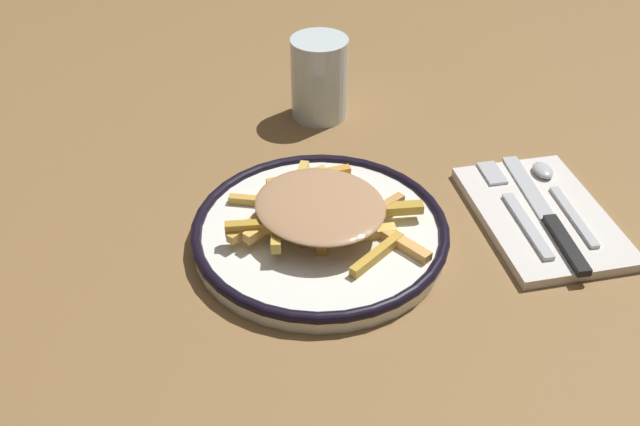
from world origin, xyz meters
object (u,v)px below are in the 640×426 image
at_px(water_glass, 319,78).
at_px(fries_heap, 322,207).
at_px(spoon, 554,188).
at_px(fork, 514,206).
at_px(napkin, 542,216).
at_px(knife, 550,220).
at_px(plate, 320,232).

bearing_deg(water_glass, fries_heap, -99.66).
relative_size(fries_heap, spoon, 1.37).
bearing_deg(fork, fries_heap, 178.87).
xyz_separation_m(napkin, water_glass, (-0.20, 0.27, 0.05)).
bearing_deg(napkin, fork, 156.52).
bearing_deg(knife, spoon, 61.43).
relative_size(plate, spoon, 1.77).
distance_m(napkin, knife, 0.02).
bearing_deg(water_glass, plate, -100.07).
relative_size(fork, spoon, 1.16).
relative_size(fries_heap, knife, 0.99).
height_order(fork, knife, knife).
xyz_separation_m(plate, fries_heap, (0.00, 0.01, 0.03)).
bearing_deg(knife, napkin, 88.09).
xyz_separation_m(plate, napkin, (0.24, -0.01, -0.01)).
height_order(spoon, water_glass, water_glass).
bearing_deg(napkin, plate, 178.10).
distance_m(fries_heap, knife, 0.24).
bearing_deg(napkin, knife, -91.91).
relative_size(fries_heap, napkin, 1.04).
bearing_deg(fork, napkin, -23.48).
xyz_separation_m(fries_heap, knife, (0.24, -0.04, -0.02)).
height_order(fries_heap, napkin, fries_heap).
xyz_separation_m(fries_heap, water_glass, (0.04, 0.25, 0.02)).
xyz_separation_m(fork, water_glass, (-0.17, 0.26, 0.04)).
bearing_deg(plate, water_glass, 79.93).
bearing_deg(plate, napkin, -1.90).
xyz_separation_m(knife, spoon, (0.03, 0.05, 0.00)).
xyz_separation_m(fork, spoon, (0.06, 0.02, 0.00)).
distance_m(napkin, fork, 0.03).
distance_m(plate, water_glass, 0.27).
height_order(napkin, water_glass, water_glass).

